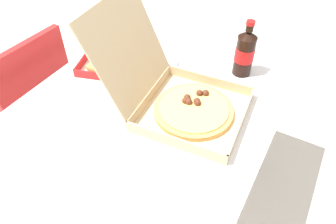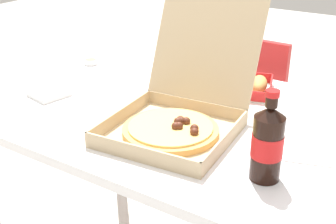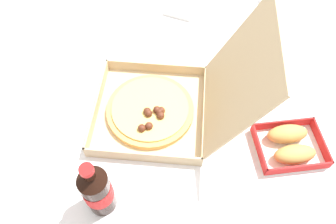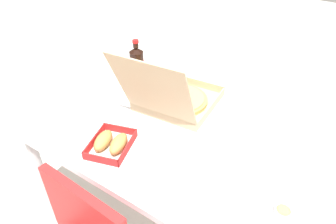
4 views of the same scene
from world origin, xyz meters
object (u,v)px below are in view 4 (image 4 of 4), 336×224
at_px(cola_bottle, 137,63).
at_px(pizza_box_open, 175,98).
at_px(napkin_pile, 282,141).
at_px(dipping_sauce_cup, 283,212).
at_px(paper_menu, 102,91).
at_px(bread_side_box, 111,143).

bearing_deg(cola_bottle, pizza_box_open, 160.44).
relative_size(napkin_pile, dipping_sauce_cup, 1.96).
bearing_deg(paper_menu, cola_bottle, -128.51).
xyz_separation_m(bread_side_box, dipping_sauce_cup, (-0.66, -0.08, -0.01)).
bearing_deg(pizza_box_open, dipping_sauce_cup, 153.55).
bearing_deg(bread_side_box, napkin_pile, -143.66).
bearing_deg(pizza_box_open, bread_side_box, 81.83).
distance_m(cola_bottle, dipping_sauce_cup, 1.00).
xyz_separation_m(cola_bottle, paper_menu, (0.08, 0.20, -0.09)).
bearing_deg(pizza_box_open, paper_menu, 12.79).
distance_m(pizza_box_open, dipping_sauce_cup, 0.68).
bearing_deg(dipping_sauce_cup, bread_side_box, 6.49).
distance_m(paper_menu, dipping_sauce_cup, 1.01).
height_order(cola_bottle, napkin_pile, cola_bottle).
bearing_deg(dipping_sauce_cup, pizza_box_open, -26.45).
distance_m(bread_side_box, dipping_sauce_cup, 0.66).
distance_m(bread_side_box, paper_menu, 0.44).
bearing_deg(napkin_pile, dipping_sauce_cup, 108.09).
height_order(bread_side_box, napkin_pile, bread_side_box).
distance_m(cola_bottle, napkin_pile, 0.81).
distance_m(paper_menu, napkin_pile, 0.89).
distance_m(pizza_box_open, napkin_pile, 0.50).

